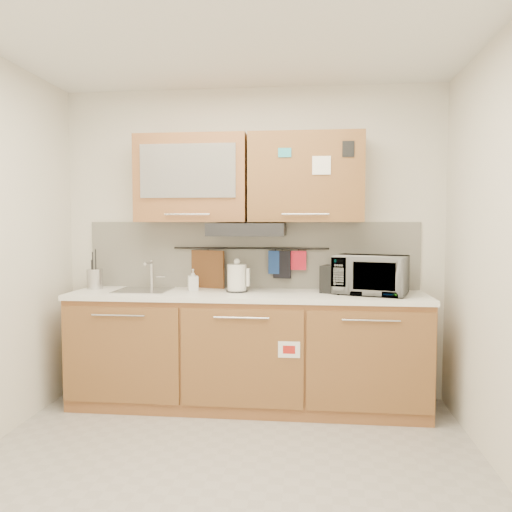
# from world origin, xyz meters

# --- Properties ---
(floor) EXTENTS (3.20, 3.20, 0.00)m
(floor) POSITION_xyz_m (0.00, 0.00, 0.00)
(floor) COLOR #9E9993
(floor) RESTS_ON ground
(ceiling) EXTENTS (3.20, 3.20, 0.00)m
(ceiling) POSITION_xyz_m (0.00, 0.00, 2.60)
(ceiling) COLOR white
(ceiling) RESTS_ON wall_back
(wall_back) EXTENTS (3.20, 0.00, 3.20)m
(wall_back) POSITION_xyz_m (0.00, 1.50, 1.30)
(wall_back) COLOR silver
(wall_back) RESTS_ON ground
(base_cabinet) EXTENTS (2.80, 0.64, 0.88)m
(base_cabinet) POSITION_xyz_m (0.00, 1.19, 0.41)
(base_cabinet) COLOR #935834
(base_cabinet) RESTS_ON floor
(countertop) EXTENTS (2.82, 0.62, 0.04)m
(countertop) POSITION_xyz_m (0.00, 1.19, 0.90)
(countertop) COLOR white
(countertop) RESTS_ON base_cabinet
(backsplash) EXTENTS (2.80, 0.02, 0.56)m
(backsplash) POSITION_xyz_m (0.00, 1.49, 1.20)
(backsplash) COLOR silver
(backsplash) RESTS_ON countertop
(upper_cabinets) EXTENTS (1.82, 0.37, 0.70)m
(upper_cabinets) POSITION_xyz_m (-0.00, 1.32, 1.83)
(upper_cabinets) COLOR #935834
(upper_cabinets) RESTS_ON wall_back
(range_hood) EXTENTS (0.60, 0.46, 0.10)m
(range_hood) POSITION_xyz_m (0.00, 1.25, 1.42)
(range_hood) COLOR black
(range_hood) RESTS_ON upper_cabinets
(sink) EXTENTS (0.42, 0.40, 0.26)m
(sink) POSITION_xyz_m (-0.85, 1.21, 0.92)
(sink) COLOR silver
(sink) RESTS_ON countertop
(utensil_rail) EXTENTS (1.30, 0.02, 0.02)m
(utensil_rail) POSITION_xyz_m (0.00, 1.45, 1.26)
(utensil_rail) COLOR black
(utensil_rail) RESTS_ON backsplash
(utensil_crock) EXTENTS (0.15, 0.15, 0.33)m
(utensil_crock) POSITION_xyz_m (-1.30, 1.29, 1.01)
(utensil_crock) COLOR #B9B9BD
(utensil_crock) RESTS_ON countertop
(kettle) EXTENTS (0.20, 0.18, 0.27)m
(kettle) POSITION_xyz_m (-0.08, 1.23, 1.03)
(kettle) COLOR silver
(kettle) RESTS_ON countertop
(toaster) EXTENTS (0.33, 0.27, 0.22)m
(toaster) POSITION_xyz_m (0.74, 1.24, 1.03)
(toaster) COLOR black
(toaster) RESTS_ON countertop
(microwave) EXTENTS (0.63, 0.51, 0.30)m
(microwave) POSITION_xyz_m (0.97, 1.22, 1.07)
(microwave) COLOR #999999
(microwave) RESTS_ON countertop
(soap_bottle) EXTENTS (0.10, 0.10, 0.18)m
(soap_bottle) POSITION_xyz_m (-0.45, 1.27, 1.01)
(soap_bottle) COLOR #999999
(soap_bottle) RESTS_ON countertop
(cutting_board) EXTENTS (0.30, 0.11, 0.38)m
(cutting_board) POSITION_xyz_m (-0.36, 1.44, 1.05)
(cutting_board) COLOR brown
(cutting_board) RESTS_ON utensil_rail
(oven_mitt) EXTENTS (0.12, 0.04, 0.19)m
(oven_mitt) POSITION_xyz_m (0.21, 1.44, 1.14)
(oven_mitt) COLOR navy
(oven_mitt) RESTS_ON utensil_rail
(dark_pouch) EXTENTS (0.15, 0.06, 0.23)m
(dark_pouch) POSITION_xyz_m (0.27, 1.44, 1.13)
(dark_pouch) COLOR black
(dark_pouch) RESTS_ON utensil_rail
(pot_holder) EXTENTS (0.13, 0.03, 0.16)m
(pot_holder) POSITION_xyz_m (0.40, 1.44, 1.16)
(pot_holder) COLOR red
(pot_holder) RESTS_ON utensil_rail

